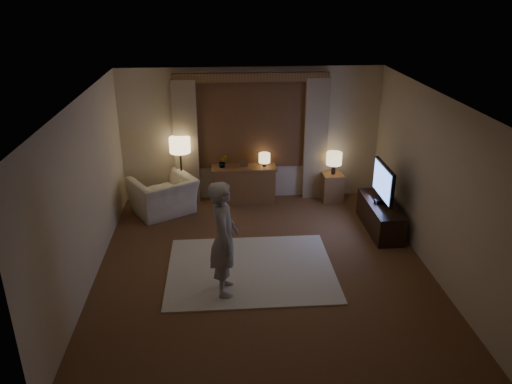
{
  "coord_description": "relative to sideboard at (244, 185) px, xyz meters",
  "views": [
    {
      "loc": [
        -0.6,
        -6.54,
        4.03
      ],
      "look_at": [
        -0.07,
        0.6,
        1.01
      ],
      "focal_mm": 35.0,
      "sensor_mm": 36.0,
      "label": 1
    }
  ],
  "objects": [
    {
      "name": "table_lamp_sideboard",
      "position": [
        0.4,
        0.0,
        0.55
      ],
      "size": [
        0.22,
        0.22,
        0.3
      ],
      "color": "black",
      "rests_on": "sideboard"
    },
    {
      "name": "armchair",
      "position": [
        -1.52,
        -0.4,
        -0.0
      ],
      "size": [
        1.4,
        1.35,
        0.7
      ],
      "primitive_type": "imported",
      "rotation": [
        0.0,
        0.0,
        -2.6
      ],
      "color": "beige",
      "rests_on": "floor"
    },
    {
      "name": "rug",
      "position": [
        -0.03,
        -2.54,
        -0.34
      ],
      "size": [
        2.5,
        2.0,
        0.02
      ],
      "primitive_type": "cube",
      "color": "beige",
      "rests_on": "floor"
    },
    {
      "name": "floor_lamp",
      "position": [
        -1.2,
        0.0,
        0.79
      ],
      "size": [
        0.39,
        0.39,
        1.35
      ],
      "color": "black",
      "rests_on": "floor"
    },
    {
      "name": "side_table",
      "position": [
        1.75,
        -0.05,
        -0.07
      ],
      "size": [
        0.4,
        0.4,
        0.56
      ],
      "primitive_type": "cube",
      "color": "brown",
      "rests_on": "floor"
    },
    {
      "name": "picture_frame",
      "position": [
        -0.0,
        0.0,
        0.45
      ],
      "size": [
        0.16,
        0.02,
        0.2
      ],
      "primitive_type": "cube",
      "color": "brown",
      "rests_on": "sideboard"
    },
    {
      "name": "table_lamp_side",
      "position": [
        1.75,
        -0.05,
        0.52
      ],
      "size": [
        0.3,
        0.3,
        0.44
      ],
      "color": "black",
      "rests_on": "side_table"
    },
    {
      "name": "sideboard",
      "position": [
        0.0,
        0.0,
        0.0
      ],
      "size": [
        1.2,
        0.4,
        0.7
      ],
      "primitive_type": "cube",
      "color": "brown",
      "rests_on": "floor"
    },
    {
      "name": "room",
      "position": [
        0.16,
        -2.0,
        0.98
      ],
      "size": [
        5.04,
        5.54,
        2.64
      ],
      "color": "brown",
      "rests_on": "ground"
    },
    {
      "name": "person",
      "position": [
        -0.43,
        -3.09,
        0.49
      ],
      "size": [
        0.4,
        0.61,
        1.65
      ],
      "primitive_type": "imported",
      "rotation": [
        0.0,
        0.0,
        1.58
      ],
      "color": "#9D9891",
      "rests_on": "rug"
    },
    {
      "name": "tv",
      "position": [
        2.31,
        -1.36,
        0.54
      ],
      "size": [
        0.24,
        0.97,
        0.7
      ],
      "color": "black",
      "rests_on": "tv_stand"
    },
    {
      "name": "plant",
      "position": [
        -0.4,
        0.0,
        0.5
      ],
      "size": [
        0.17,
        0.13,
        0.3
      ],
      "primitive_type": "imported",
      "color": "#999999",
      "rests_on": "sideboard"
    },
    {
      "name": "tv_stand",
      "position": [
        2.31,
        -1.36,
        -0.1
      ],
      "size": [
        0.45,
        1.4,
        0.5
      ],
      "primitive_type": "cube",
      "color": "black",
      "rests_on": "floor"
    }
  ]
}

